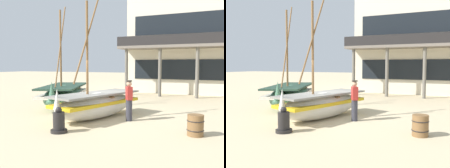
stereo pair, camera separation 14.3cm
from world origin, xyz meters
The scene contains 7 objects.
ground_plane centered at (0.00, 0.00, 0.00)m, with size 120.00×120.00×0.00m, color #CCB78E.
fishing_boat_near_left centered at (-0.13, -0.39, 0.62)m, with size 2.62×4.63×5.29m.
fishing_boat_centre_large centered at (-3.17, 1.61, 0.66)m, with size 3.38×5.10×5.56m.
fisherman_by_hull centered at (1.34, -0.31, 0.83)m, with size 0.39×0.42×1.68m.
capstan_winch centered at (-0.25, -2.97, 0.35)m, with size 0.57×0.57×0.89m.
wooden_barrel centered at (4.08, -1.52, 0.35)m, with size 0.56×0.56×0.70m.
harbor_building_main centered at (1.93, 13.34, 5.45)m, with size 9.45×8.88×10.92m.
Camera 1 is at (4.85, -10.04, 2.32)m, focal length 40.52 mm.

